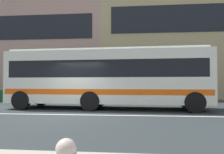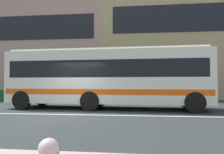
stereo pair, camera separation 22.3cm
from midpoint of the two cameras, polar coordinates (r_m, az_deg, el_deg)
ground_plane at (r=10.31m, az=-12.03°, el=-9.44°), size 160.00×160.00×0.00m
lane_centre_line at (r=10.31m, az=-12.03°, el=-9.42°), size 60.00×0.16×0.01m
hedge_row_far at (r=17.67m, az=-17.28°, el=-4.63°), size 18.06×1.10×0.93m
apartment_block_left at (r=27.22m, az=-22.15°, el=7.60°), size 18.91×8.12×11.45m
apartment_block_right at (r=25.88m, az=26.42°, el=8.99°), size 24.39×8.12×12.22m
transit_bus at (r=12.42m, az=-1.83°, el=0.16°), size 11.02×3.09×3.26m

